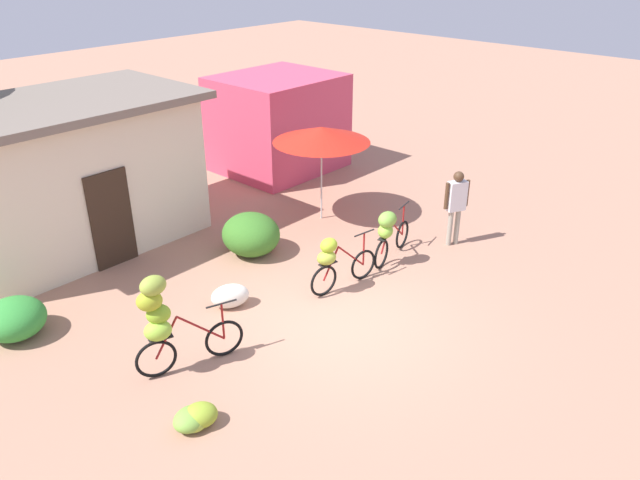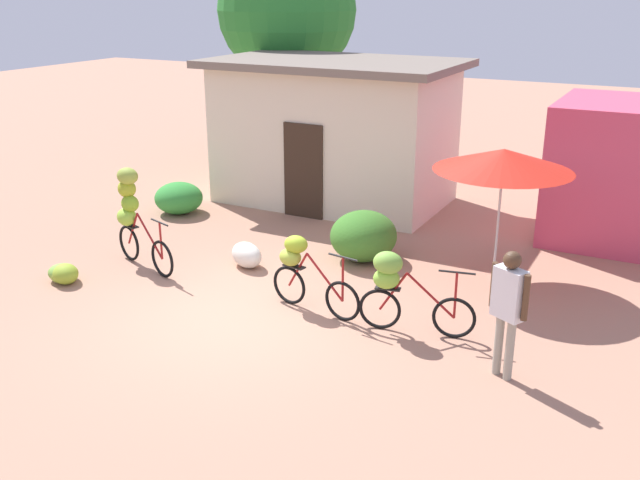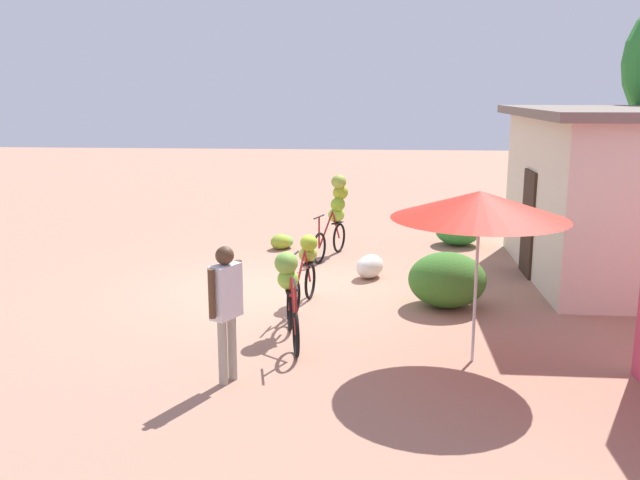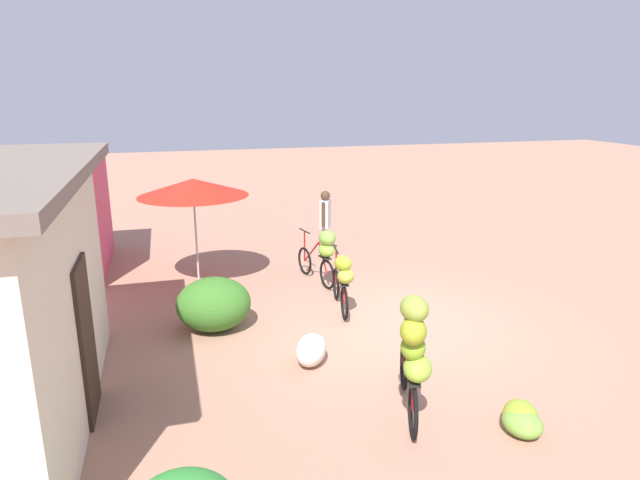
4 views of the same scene
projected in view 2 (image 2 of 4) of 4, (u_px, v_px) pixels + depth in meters
The scene contains 12 objects.
ground_plane at pixel (238, 318), 10.69m from camera, with size 60.00×60.00×0.00m, color #A77760.
building_low at pixel (335, 131), 16.00m from camera, with size 5.39×3.38×3.16m.
tree_behind_building at pixel (287, 10), 18.79m from camera, with size 3.66×3.66×5.88m.
hedge_bush_front_left at pixel (179, 198), 15.47m from camera, with size 1.03×1.03×0.68m, color #328D36.
hedge_bush_front_right at pixel (364, 236), 12.81m from camera, with size 1.19×1.26×0.90m, color #387225.
market_umbrella at pixel (503, 160), 11.34m from camera, with size 2.23×2.23×2.24m.
bicycle_leftmost at pixel (132, 209), 12.47m from camera, with size 1.67×0.73×1.72m.
bicycle_near_pile at pixel (303, 268), 10.79m from camera, with size 1.61×0.40×1.14m.
bicycle_center_loaded at pixel (398, 284), 10.02m from camera, with size 1.64×0.52×1.21m.
banana_pile_on_ground at pixel (64, 274), 11.91m from camera, with size 0.70×0.60×0.34m.
produce_sack at pixel (247, 255), 12.55m from camera, with size 0.70×0.44×0.44m, color silver.
person_vendor at pixel (508, 301), 8.75m from camera, with size 0.52×0.36×1.69m.
Camera 2 is at (5.57, -8.01, 4.68)m, focal length 40.29 mm.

